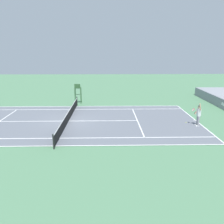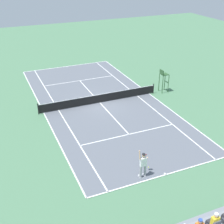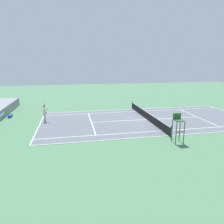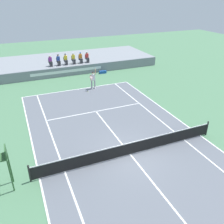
% 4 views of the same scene
% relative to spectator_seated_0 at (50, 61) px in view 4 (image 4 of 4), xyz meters
% --- Properties ---
extents(ground_plane, '(80.00, 80.00, 0.00)m').
position_rel_spectator_seated_0_xyz_m(ground_plane, '(1.64, -17.49, -1.72)').
color(ground_plane, '#4C7A56').
extents(court, '(11.08, 23.88, 0.03)m').
position_rel_spectator_seated_0_xyz_m(court, '(1.64, -17.49, -1.71)').
color(court, slate).
rests_on(court, ground).
extents(net, '(11.98, 0.10, 1.07)m').
position_rel_spectator_seated_0_xyz_m(net, '(1.64, -17.49, -1.20)').
color(net, black).
rests_on(net, ground).
extents(barrier_wall, '(23.97, 0.25, 1.11)m').
position_rel_spectator_seated_0_xyz_m(barrier_wall, '(1.64, -0.96, -1.16)').
color(barrier_wall, gray).
rests_on(barrier_wall, ground).
extents(bleacher_platform, '(23.97, 7.66, 1.11)m').
position_rel_spectator_seated_0_xyz_m(bleacher_platform, '(1.64, 2.98, -1.16)').
color(bleacher_platform, gray).
rests_on(bleacher_platform, ground).
extents(spectator_seated_0, '(0.44, 0.60, 1.26)m').
position_rel_spectator_seated_0_xyz_m(spectator_seated_0, '(0.00, 0.00, 0.00)').
color(spectator_seated_0, '#474C56').
rests_on(spectator_seated_0, bleacher_platform).
extents(spectator_seated_1, '(0.44, 0.60, 1.26)m').
position_rel_spectator_seated_0_xyz_m(spectator_seated_1, '(0.94, 0.00, 0.00)').
color(spectator_seated_1, '#474C56').
rests_on(spectator_seated_1, bleacher_platform).
extents(spectator_seated_2, '(0.44, 0.60, 1.26)m').
position_rel_spectator_seated_0_xyz_m(spectator_seated_2, '(1.80, 0.00, 0.00)').
color(spectator_seated_2, '#474C56').
rests_on(spectator_seated_2, bleacher_platform).
extents(spectator_seated_3, '(0.44, 0.60, 1.26)m').
position_rel_spectator_seated_0_xyz_m(spectator_seated_3, '(2.75, 0.00, 0.00)').
color(spectator_seated_3, '#474C56').
rests_on(spectator_seated_3, bleacher_platform).
extents(spectator_seated_4, '(0.44, 0.60, 1.26)m').
position_rel_spectator_seated_0_xyz_m(spectator_seated_4, '(3.64, 0.00, 0.00)').
color(spectator_seated_4, '#474C56').
rests_on(spectator_seated_4, bleacher_platform).
extents(spectator_seated_5, '(0.44, 0.60, 1.26)m').
position_rel_spectator_seated_0_xyz_m(spectator_seated_5, '(4.47, 0.00, 0.00)').
color(spectator_seated_5, '#474C56').
rests_on(spectator_seated_5, bleacher_platform).
extents(tennis_player, '(0.77, 0.62, 2.08)m').
position_rel_spectator_seated_0_xyz_m(tennis_player, '(3.14, -6.04, -0.72)').
color(tennis_player, '#9E9EA3').
rests_on(tennis_player, ground).
extents(tennis_ball, '(0.07, 0.07, 0.07)m').
position_rel_spectator_seated_0_xyz_m(tennis_ball, '(2.30, -6.73, -1.68)').
color(tennis_ball, '#D1E533').
rests_on(tennis_ball, ground).
extents(umpire_chair, '(0.77, 0.77, 2.44)m').
position_rel_spectator_seated_0_xyz_m(umpire_chair, '(-5.44, -17.49, -0.16)').
color(umpire_chair, '#2D562D').
rests_on(umpire_chair, ground).
extents(equipment_bag, '(0.91, 0.34, 0.32)m').
position_rel_spectator_seated_0_xyz_m(equipment_bag, '(5.83, -1.69, -1.56)').
color(equipment_bag, '#194799').
rests_on(equipment_bag, ground).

